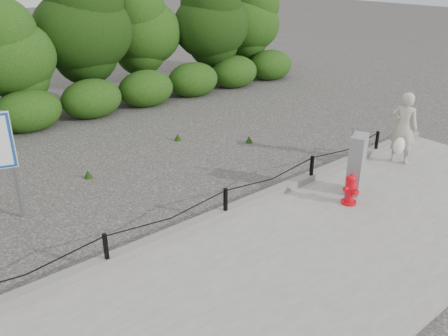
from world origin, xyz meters
The scene contains 8 objects.
ground centered at (0.00, 0.00, 0.00)m, with size 90.00×90.00×0.00m, color #2D2B28.
sidewalk centered at (0.00, -2.00, 0.04)m, with size 14.00×4.00×0.08m, color gray.
curb centered at (0.00, 0.05, 0.15)m, with size 14.00×0.22×0.14m, color slate.
chain_barrier centered at (0.00, 0.00, 0.46)m, with size 10.06×0.06×0.60m.
treeline centered at (0.23, 8.95, 2.43)m, with size 20.29×3.52×4.47m.
fire_hydrant centered at (2.27, -1.20, 0.40)m, with size 0.35×0.37×0.66m.
pedestrian centered at (4.96, -0.67, 0.93)m, with size 0.80×0.73×1.75m.
utility_cabinet centered at (2.77, -0.95, 0.73)m, with size 0.56×0.45×1.42m.
Camera 1 is at (-5.15, -6.11, 4.67)m, focal length 38.00 mm.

